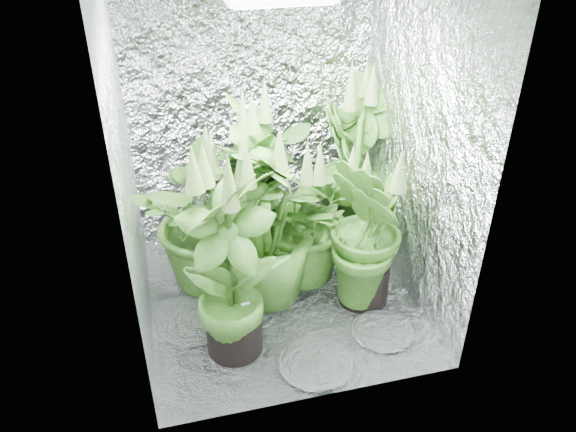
# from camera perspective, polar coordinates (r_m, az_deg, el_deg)

# --- Properties ---
(ground) EXTENTS (1.60, 1.60, 0.00)m
(ground) POSITION_cam_1_polar(r_m,az_deg,el_deg) (3.58, -0.75, -8.37)
(ground) COLOR silver
(ground) RESTS_ON ground
(walls) EXTENTS (1.62, 1.62, 2.00)m
(walls) POSITION_cam_1_polar(r_m,az_deg,el_deg) (3.03, -0.88, 6.28)
(walls) COLOR silver
(walls) RESTS_ON ground
(plant_a) EXTENTS (0.93, 0.93, 1.08)m
(plant_a) POSITION_cam_1_polar(r_m,az_deg,el_deg) (3.45, -7.83, 0.05)
(plant_a) COLOR black
(plant_a) RESTS_ON ground
(plant_b) EXTENTS (0.82, 0.82, 1.25)m
(plant_b) POSITION_cam_1_polar(r_m,az_deg,el_deg) (3.59, -2.96, 3.04)
(plant_b) COLOR black
(plant_b) RESTS_ON ground
(plant_c) EXTENTS (0.77, 0.77, 1.30)m
(plant_c) POSITION_cam_1_polar(r_m,az_deg,el_deg) (3.83, 6.65, 5.23)
(plant_c) COLOR black
(plant_c) RESTS_ON ground
(plant_d) EXTENTS (0.81, 0.81, 1.15)m
(plant_d) POSITION_cam_1_polar(r_m,az_deg,el_deg) (3.28, -2.44, -1.14)
(plant_d) COLOR black
(plant_d) RESTS_ON ground
(plant_e) EXTENTS (1.02, 1.02, 1.02)m
(plant_e) POSITION_cam_1_polar(r_m,az_deg,el_deg) (3.46, 0.95, -0.06)
(plant_e) COLOR black
(plant_e) RESTS_ON ground
(plant_f) EXTENTS (0.84, 0.84, 1.24)m
(plant_f) POSITION_cam_1_polar(r_m,az_deg,el_deg) (2.90, -5.92, -5.07)
(plant_f) COLOR black
(plant_f) RESTS_ON ground
(plant_g) EXTENTS (0.61, 0.61, 1.08)m
(plant_g) POSITION_cam_1_polar(r_m,az_deg,el_deg) (3.31, 8.13, -1.76)
(plant_g) COLOR black
(plant_g) RESTS_ON ground
(circulation_fan) EXTENTS (0.17, 0.36, 0.41)m
(circulation_fan) POSITION_cam_1_polar(r_m,az_deg,el_deg) (4.03, 5.34, -0.34)
(circulation_fan) COLOR black
(circulation_fan) RESTS_ON ground
(plant_label) EXTENTS (0.05, 0.02, 0.08)m
(plant_label) POSITION_cam_1_polar(r_m,az_deg,el_deg) (3.05, -4.29, -9.39)
(plant_label) COLOR white
(plant_label) RESTS_ON plant_f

